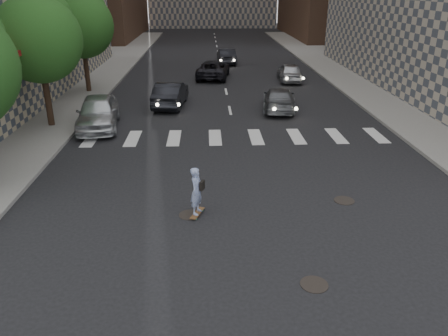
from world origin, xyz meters
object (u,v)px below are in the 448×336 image
object	(u,v)px
skateboarder	(197,191)
traffic_car_b	(279,99)
traffic_car_e	(226,56)
silver_sedan	(98,112)
tree_b	(40,35)
traffic_car_a	(171,94)
tree_c	(82,22)
traffic_car_c	(213,69)
traffic_car_d	(290,72)

from	to	relation	value
skateboarder	traffic_car_b	bearing A→B (deg)	90.75
skateboarder	traffic_car_e	bearing A→B (deg)	106.26
silver_sedan	traffic_car_e	bearing A→B (deg)	62.26
tree_b	traffic_car_a	size ratio (longest dim) A/B	1.46
tree_b	silver_sedan	size ratio (longest dim) A/B	1.35
tree_c	traffic_car_b	world-z (taller)	tree_c
skateboarder	traffic_car_c	world-z (taller)	skateboarder
skateboarder	traffic_car_a	world-z (taller)	skateboarder
tree_c	traffic_car_a	world-z (taller)	tree_c
tree_c	skateboarder	distance (m)	19.90
tree_b	traffic_car_c	world-z (taller)	tree_b
traffic_car_c	skateboarder	bearing A→B (deg)	95.21
traffic_car_b	traffic_car_c	size ratio (longest dim) A/B	0.90
traffic_car_b	skateboarder	bearing A→B (deg)	77.77
tree_b	traffic_car_e	xyz separation A→B (m)	(10.02, 19.82, -3.94)
skateboarder	tree_c	bearing A→B (deg)	133.94
skateboarder	traffic_car_b	size ratio (longest dim) A/B	0.37
skateboarder	traffic_car_e	world-z (taller)	skateboarder
traffic_car_c	traffic_car_d	distance (m)	6.05
tree_b	traffic_car_d	size ratio (longest dim) A/B	1.58
silver_sedan	traffic_car_b	distance (m)	10.39
traffic_car_b	traffic_car_d	world-z (taller)	traffic_car_d
traffic_car_b	tree_c	bearing A→B (deg)	-14.85
silver_sedan	traffic_car_a	bearing A→B (deg)	44.55
skateboarder	traffic_car_d	size ratio (longest dim) A/B	0.40
tree_c	skateboarder	bearing A→B (deg)	-66.76
traffic_car_a	traffic_car_e	xyz separation A→B (m)	(4.14, 15.77, -0.04)
traffic_car_b	traffic_car_c	distance (m)	10.57
tree_c	silver_sedan	size ratio (longest dim) A/B	1.35
skateboarder	traffic_car_c	size ratio (longest dim) A/B	0.33
traffic_car_b	traffic_car_d	xyz separation A→B (m)	(2.17, 8.44, 0.06)
tree_c	traffic_car_c	distance (m)	10.64
tree_b	traffic_car_b	size ratio (longest dim) A/B	1.47
silver_sedan	traffic_car_e	distance (m)	21.48
skateboarder	traffic_car_d	xyz separation A→B (m)	(6.82, 21.25, -0.16)
silver_sedan	traffic_car_c	bearing A→B (deg)	57.47
traffic_car_a	traffic_car_c	xyz separation A→B (m)	(2.78, 8.72, -0.05)
traffic_car_a	tree_b	bearing A→B (deg)	40.47
tree_c	skateboarder	world-z (taller)	tree_c
tree_b	skateboarder	size ratio (longest dim) A/B	3.98
silver_sedan	traffic_car_d	size ratio (longest dim) A/B	1.18
traffic_car_a	traffic_car_e	size ratio (longest dim) A/B	1.05
tree_b	traffic_car_d	bearing A→B (deg)	37.88
traffic_car_a	traffic_car_c	distance (m)	9.15
tree_b	traffic_car_b	distance (m)	13.30
tree_b	tree_c	bearing A→B (deg)	90.00
tree_c	traffic_car_d	distance (m)	15.41
traffic_car_b	traffic_car_e	xyz separation A→B (m)	(-2.34, 16.95, 0.05)
traffic_car_a	traffic_car_e	bearing A→B (deg)	-98.79
tree_b	tree_c	distance (m)	8.00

